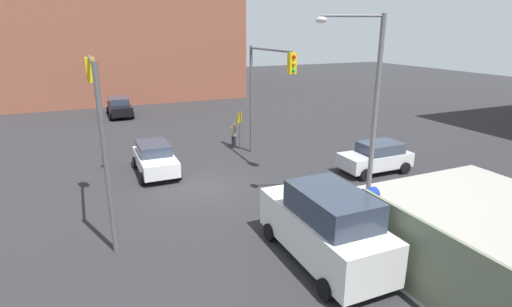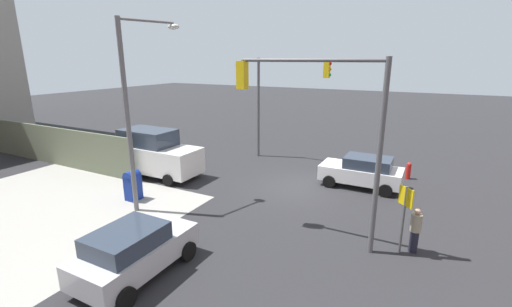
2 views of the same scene
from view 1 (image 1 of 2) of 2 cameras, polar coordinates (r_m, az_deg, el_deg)
name	(u,v)px [view 1 (image 1 of 2)]	position (r m, az deg, el deg)	size (l,w,h in m)	color
ground_plane	(203,187)	(19.88, -7.52, -4.75)	(120.00, 120.00, 0.00)	#28282B
sidewalk_corner	(498,232)	(18.09, 31.32, -9.59)	(12.00, 12.00, 0.01)	#9E9B93
traffic_signal_nw_corner	(266,82)	(22.50, 1.38, 10.19)	(5.37, 0.36, 6.50)	#59595B
traffic_signal_se_corner	(98,112)	(15.35, -21.64, 5.50)	(4.86, 0.36, 6.50)	#59595B
street_lamp_corner	(367,101)	(16.64, 15.62, 7.29)	(1.13, 2.56, 8.00)	slate
warning_sign_two_way	(240,124)	(25.52, -2.37, 4.22)	(0.48, 0.48, 2.40)	#4C4C4C
mailbox_blue	(368,204)	(16.66, 15.73, -6.92)	(0.56, 0.64, 1.43)	navy
fire_hydrant	(105,159)	(23.80, -20.80, -0.78)	(0.26, 0.26, 0.94)	red
hatchback_silver	(376,157)	(22.45, 16.78, -0.47)	(2.02, 3.82, 1.62)	#B7BABF
coupe_white	(155,158)	(21.97, -14.24, -0.64)	(4.05, 2.02, 1.62)	white
sedan_black	(119,107)	(37.69, -18.95, 6.35)	(4.49, 2.02, 1.62)	black
van_white_delivery	(325,226)	(13.43, 9.79, -10.15)	(5.40, 2.32, 2.62)	white
pedestrian_crossing	(234,135)	(25.99, -3.21, 2.63)	(0.36, 0.36, 1.62)	#9E937A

